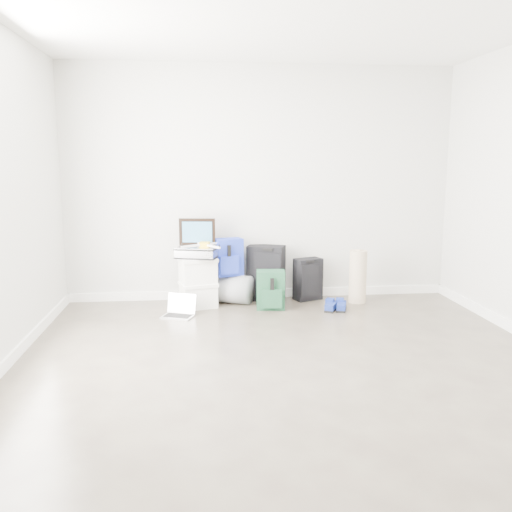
{
  "coord_description": "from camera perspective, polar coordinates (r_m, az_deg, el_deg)",
  "views": [
    {
      "loc": [
        -0.71,
        -3.79,
        1.63
      ],
      "look_at": [
        -0.11,
        1.9,
        0.61
      ],
      "focal_mm": 38.0,
      "sensor_mm": 36.0,
      "label": 1
    }
  ],
  "objects": [
    {
      "name": "blue_backpack",
      "position": [
        6.16,
        -2.9,
        -0.19
      ],
      "size": [
        0.34,
        0.29,
        0.42
      ],
      "rotation": [
        0.0,
        0.0,
        0.29
      ],
      "color": "#192AA3",
      "rests_on": "duffel_bag"
    },
    {
      "name": "green_backpack",
      "position": [
        5.97,
        1.56,
        -3.67
      ],
      "size": [
        0.32,
        0.25,
        0.43
      ],
      "rotation": [
        0.0,
        0.0,
        -0.1
      ],
      "color": "#153B26",
      "rests_on": "ground"
    },
    {
      "name": "room_envelope",
      "position": [
        3.87,
        4.65,
        11.44
      ],
      "size": [
        4.52,
        5.02,
        2.71
      ],
      "color": "beige",
      "rests_on": "ground"
    },
    {
      "name": "drone",
      "position": [
        5.98,
        -5.43,
        1.22
      ],
      "size": [
        0.52,
        0.52,
        0.05
      ],
      "rotation": [
        0.0,
        0.0,
        -0.23
      ],
      "color": "yellow",
      "rests_on": "briefcase"
    },
    {
      "name": "painting",
      "position": [
        6.08,
        -6.21,
        2.54
      ],
      "size": [
        0.4,
        0.08,
        0.3
      ],
      "rotation": [
        0.0,
        0.0,
        -0.14
      ],
      "color": "black",
      "rests_on": "briefcase"
    },
    {
      "name": "laptop",
      "position": [
        5.8,
        -8.05,
        -5.74
      ],
      "size": [
        0.38,
        0.33,
        0.23
      ],
      "rotation": [
        0.0,
        0.0,
        -0.38
      ],
      "color": "silver",
      "rests_on": "ground"
    },
    {
      "name": "briefcase",
      "position": [
        6.01,
        -6.18,
        0.4
      ],
      "size": [
        0.5,
        0.43,
        0.12
      ],
      "primitive_type": "cube",
      "rotation": [
        0.0,
        0.0,
        -0.29
      ],
      "color": "#B2B2B7",
      "rests_on": "boxes_stack"
    },
    {
      "name": "carry_on",
      "position": [
        6.39,
        5.49,
        -2.46
      ],
      "size": [
        0.36,
        0.3,
        0.49
      ],
      "rotation": [
        0.0,
        0.0,
        0.39
      ],
      "color": "black",
      "rests_on": "ground"
    },
    {
      "name": "ground",
      "position": [
        4.19,
        4.36,
        -12.84
      ],
      "size": [
        5.0,
        5.0,
        0.0
      ],
      "primitive_type": "plane",
      "color": "#3C332B",
      "rests_on": "ground"
    },
    {
      "name": "large_suitcase",
      "position": [
        6.33,
        1.07,
        -1.81
      ],
      "size": [
        0.47,
        0.39,
        0.65
      ],
      "rotation": [
        0.0,
        0.0,
        -0.37
      ],
      "color": "black",
      "rests_on": "ground"
    },
    {
      "name": "rolled_rug",
      "position": [
        6.34,
        10.66,
        -2.14
      ],
      "size": [
        0.2,
        0.2,
        0.61
      ],
      "primitive_type": "cylinder",
      "color": "tan",
      "rests_on": "ground"
    },
    {
      "name": "shoes",
      "position": [
        6.03,
        8.47,
        -5.28
      ],
      "size": [
        0.3,
        0.27,
        0.08
      ],
      "rotation": [
        0.0,
        0.0,
        -0.43
      ],
      "color": "black",
      "rests_on": "ground"
    },
    {
      "name": "boxes_stack",
      "position": [
        6.08,
        -6.12,
        -2.77
      ],
      "size": [
        0.46,
        0.41,
        0.56
      ],
      "rotation": [
        0.0,
        0.0,
        0.26
      ],
      "color": "white",
      "rests_on": "ground"
    },
    {
      "name": "duffel_bag",
      "position": [
        6.26,
        -2.88,
        -3.46
      ],
      "size": [
        0.62,
        0.52,
        0.33
      ],
      "primitive_type": "cylinder",
      "rotation": [
        0.0,
        1.57,
        -0.43
      ],
      "color": "gray",
      "rests_on": "ground"
    }
  ]
}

